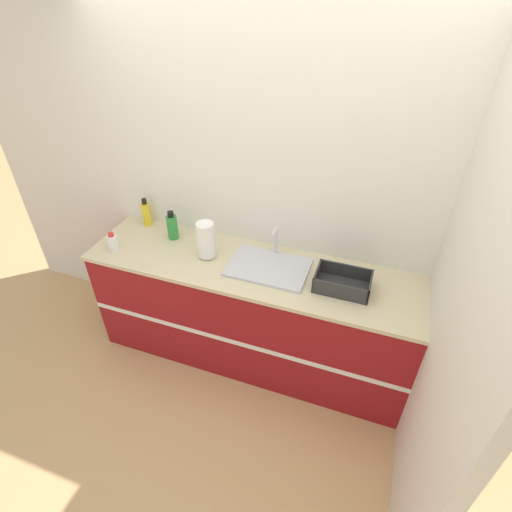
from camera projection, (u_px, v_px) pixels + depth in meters
name	position (u px, v px, depth m)	size (l,w,h in m)	color
ground_plane	(238.00, 381.00, 3.10)	(12.00, 12.00, 0.00)	tan
wall_back	(267.00, 195.00, 2.82)	(4.77, 0.06, 2.60)	silver
wall_right	(454.00, 256.00, 2.23)	(0.06, 2.61, 2.60)	beige
counter_cabinet	(251.00, 313.00, 3.06)	(2.40, 0.64, 0.91)	maroon
sink	(269.00, 266.00, 2.77)	(0.55, 0.38, 0.24)	silver
paper_towel_roll	(206.00, 240.00, 2.80)	(0.12, 0.12, 0.28)	#4C4C51
dish_rack	(342.00, 283.00, 2.58)	(0.36, 0.23, 0.11)	#2D2D2D
bottle_white_spray	(113.00, 243.00, 2.91)	(0.07, 0.07, 0.15)	white
bottle_yellow	(146.00, 213.00, 3.18)	(0.07, 0.07, 0.23)	yellow
bottle_green	(172.00, 226.00, 3.02)	(0.08, 0.08, 0.23)	#2D8C3D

